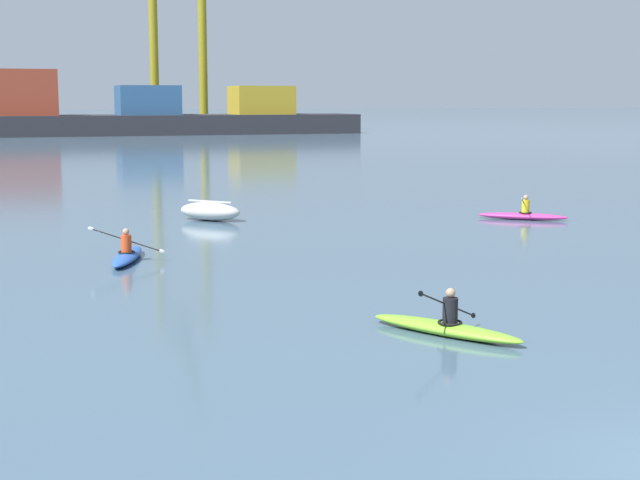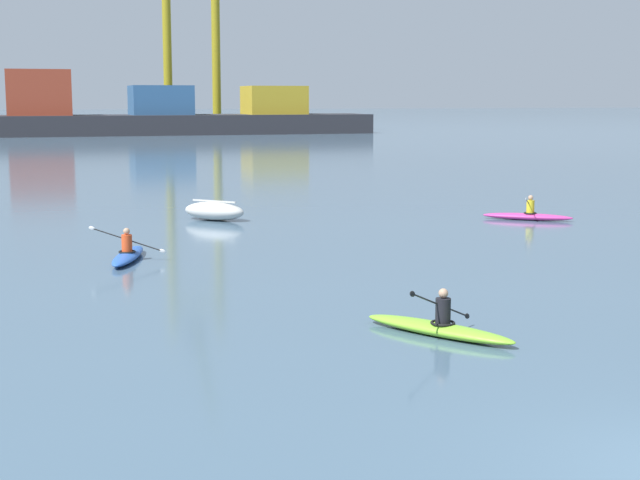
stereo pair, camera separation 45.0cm
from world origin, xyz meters
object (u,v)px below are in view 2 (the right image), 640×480
object	(u,v)px
container_barge	(155,115)
kayak_blue	(128,254)
kayak_magenta	(528,215)
capsized_dinghy	(214,211)
kayak_lime	(439,327)

from	to	relation	value
container_barge	kayak_blue	distance (m)	96.83
kayak_magenta	capsized_dinghy	bearing A→B (deg)	162.74
kayak_lime	kayak_blue	bearing A→B (deg)	114.58
capsized_dinghy	kayak_blue	xyz separation A→B (m)	(-4.14, -8.21, -0.18)
capsized_dinghy	kayak_blue	distance (m)	9.20
kayak_lime	kayak_blue	distance (m)	11.72
capsized_dinghy	kayak_lime	size ratio (longest dim) A/B	0.82
capsized_dinghy	kayak_magenta	world-z (taller)	kayak_magenta
container_barge	kayak_blue	bearing A→B (deg)	-98.20
kayak_magenta	kayak_blue	size ratio (longest dim) A/B	0.90
container_barge	kayak_lime	xyz separation A→B (m)	(-8.93, -106.48, -2.26)
container_barge	kayak_magenta	xyz separation A→B (m)	(1.78, -91.16, -2.26)
capsized_dinghy	kayak_magenta	xyz separation A→B (m)	(11.45, -3.56, -0.18)
container_barge	kayak_magenta	size ratio (longest dim) A/B	17.66
kayak_magenta	kayak_lime	bearing A→B (deg)	-124.98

